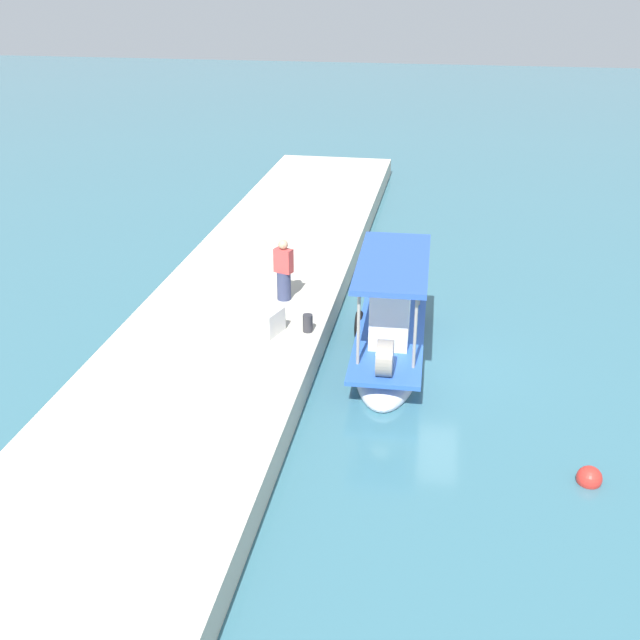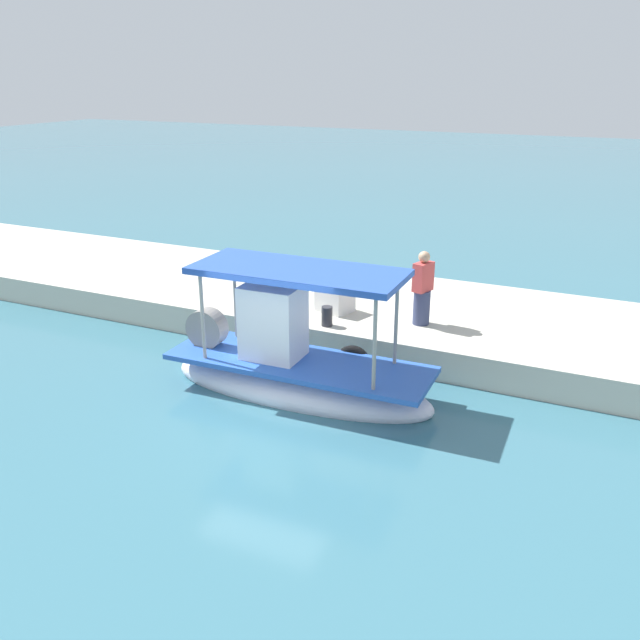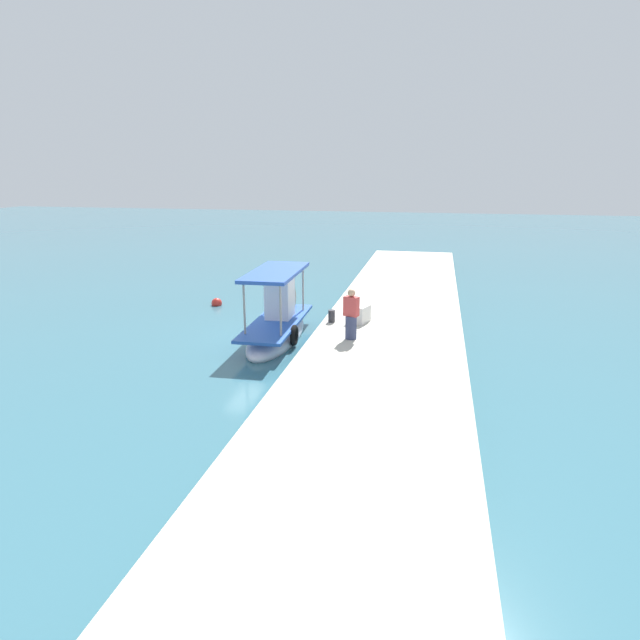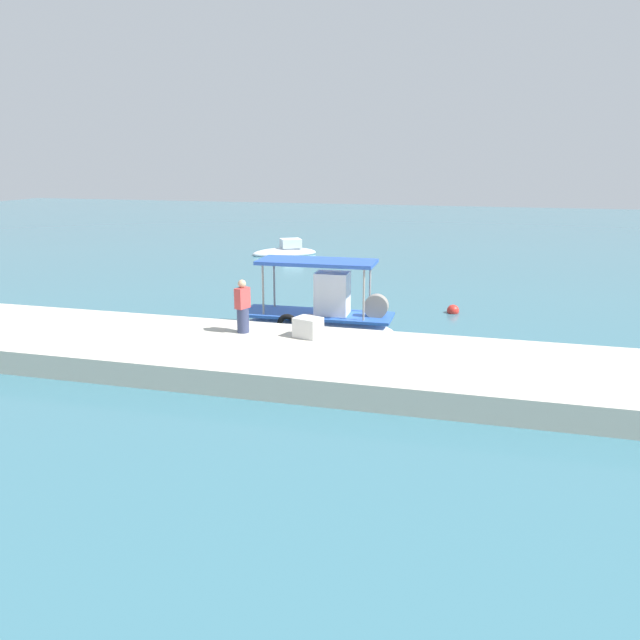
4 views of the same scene
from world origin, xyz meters
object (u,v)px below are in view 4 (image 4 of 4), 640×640
(fisherman_near_bollard, at_px, (243,309))
(mooring_bollard, at_px, (309,322))
(cargo_crate, at_px, (308,327))
(marker_buoy, at_px, (453,311))
(main_fishing_boat, at_px, (320,319))
(moored_boat_near, at_px, (285,252))

(fisherman_near_bollard, height_order, mooring_bollard, fisherman_near_bollard)
(cargo_crate, bearing_deg, marker_buoy, 61.39)
(main_fishing_boat, height_order, marker_buoy, main_fishing_boat)
(fisherman_near_bollard, distance_m, marker_buoy, 9.21)
(cargo_crate, bearing_deg, mooring_bollard, 103.67)
(marker_buoy, bearing_deg, moored_boat_near, 130.96)
(main_fishing_boat, height_order, fisherman_near_bollard, main_fishing_boat)
(fisherman_near_bollard, bearing_deg, main_fishing_boat, 61.00)
(cargo_crate, distance_m, marker_buoy, 7.99)
(main_fishing_boat, distance_m, mooring_bollard, 2.00)
(fisherman_near_bollard, distance_m, cargo_crate, 2.09)
(cargo_crate, bearing_deg, fisherman_near_bollard, -179.20)
(fisherman_near_bollard, relative_size, moored_boat_near, 0.38)
(mooring_bollard, bearing_deg, fisherman_near_bollard, -151.79)
(mooring_bollard, xyz_separation_m, cargo_crate, (0.23, -0.94, 0.08))
(mooring_bollard, bearing_deg, moored_boat_near, 110.48)
(fisherman_near_bollard, relative_size, cargo_crate, 2.18)
(marker_buoy, distance_m, moored_boat_near, 16.82)
(mooring_bollard, distance_m, marker_buoy, 7.29)
(main_fishing_boat, distance_m, fisherman_near_bollard, 3.46)
(mooring_bollard, relative_size, moored_boat_near, 0.10)
(fisherman_near_bollard, height_order, marker_buoy, fisherman_near_bollard)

